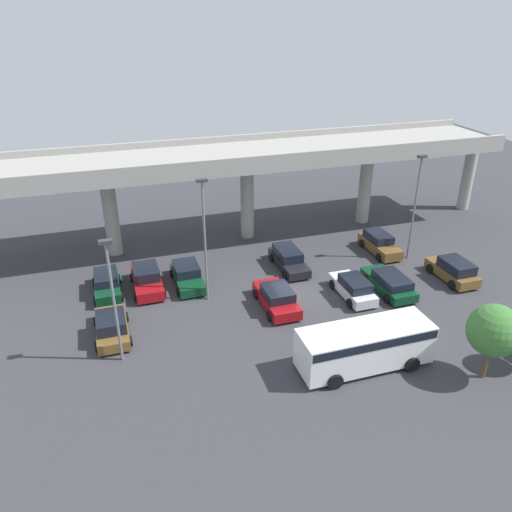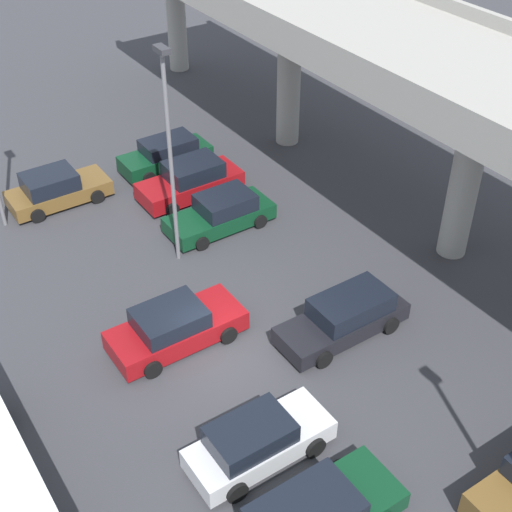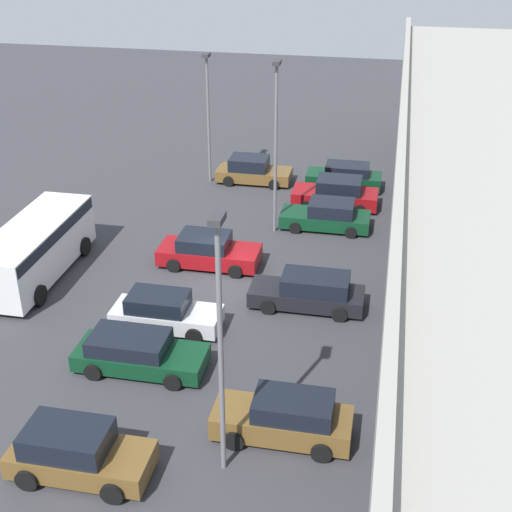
{
  "view_description": "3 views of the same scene",
  "coord_description": "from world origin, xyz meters",
  "views": [
    {
      "loc": [
        -11.8,
        -28.29,
        18.44
      ],
      "look_at": [
        -2.09,
        2.0,
        2.6
      ],
      "focal_mm": 35.0,
      "sensor_mm": 36.0,
      "label": 1
    },
    {
      "loc": [
        15.1,
        -8.7,
        17.54
      ],
      "look_at": [
        -2.44,
        3.02,
        1.58
      ],
      "focal_mm": 50.0,
      "sensor_mm": 36.0,
      "label": 2
    },
    {
      "loc": [
        27.42,
        7.15,
        16.03
      ],
      "look_at": [
        -1.1,
        1.46,
        0.93
      ],
      "focal_mm": 50.0,
      "sensor_mm": 36.0,
      "label": 3
    }
  ],
  "objects": [
    {
      "name": "highway_overpass",
      "position": [
        -0.0,
        11.04,
        6.85
      ],
      "size": [
        47.27,
        7.45,
        8.3
      ],
      "color": "#9E9B93",
      "rests_on": "ground_plane"
    },
    {
      "name": "parked_car_9",
      "position": [
        -12.48,
        -1.03,
        0.72
      ],
      "size": [
        2.17,
        4.48,
        1.56
      ],
      "rotation": [
        0.0,
        0.0,
        1.57
      ],
      "color": "brown",
      "rests_on": "ground_plane"
    },
    {
      "name": "ground_plane",
      "position": [
        0.0,
        0.0,
        0.0
      ],
      "size": [
        98.81,
        98.81,
        0.0
      ],
      "primitive_type": "plane",
      "color": "#38383D"
    },
    {
      "name": "parked_car_1",
      "position": [
        -9.7,
        4.32,
        0.78
      ],
      "size": [
        2.2,
        4.74,
        1.68
      ],
      "rotation": [
        0.0,
        0.0,
        -1.57
      ],
      "color": "maroon",
      "rests_on": "ground_plane"
    },
    {
      "name": "lamp_post_mid_lot",
      "position": [
        -5.84,
        1.5,
        5.11
      ],
      "size": [
        0.7,
        0.35,
        8.82
      ],
      "color": "slate",
      "rests_on": "ground_plane"
    },
    {
      "name": "parked_car_5",
      "position": [
        4.08,
        -1.3,
        0.72
      ],
      "size": [
        1.98,
        4.43,
        1.52
      ],
      "rotation": [
        0.0,
        0.0,
        1.57
      ],
      "color": "silver",
      "rests_on": "ground_plane"
    },
    {
      "name": "parked_car_0",
      "position": [
        -12.5,
        4.55,
        0.73
      ],
      "size": [
        1.99,
        4.4,
        1.53
      ],
      "rotation": [
        0.0,
        0.0,
        -1.57
      ],
      "color": "#0C381E",
      "rests_on": "ground_plane"
    },
    {
      "name": "parked_car_4",
      "position": [
        1.32,
        4.27,
        0.74
      ],
      "size": [
        2.05,
        4.86,
        1.54
      ],
      "rotation": [
        0.0,
        0.0,
        -1.57
      ],
      "color": "black",
      "rests_on": "ground_plane"
    },
    {
      "name": "parked_car_2",
      "position": [
        -6.76,
        4.13,
        0.7
      ],
      "size": [
        2.15,
        4.65,
        1.51
      ],
      "rotation": [
        0.0,
        0.0,
        -1.57
      ],
      "color": "#0C381E",
      "rests_on": "ground_plane"
    },
    {
      "name": "parked_car_3",
      "position": [
        -1.55,
        -0.95,
        0.72
      ],
      "size": [
        2.23,
        4.76,
        1.55
      ],
      "rotation": [
        0.0,
        0.0,
        1.57
      ],
      "color": "maroon",
      "rests_on": "ground_plane"
    }
  ]
}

